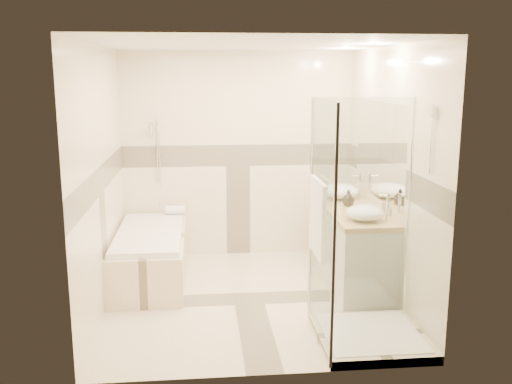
{
  "coord_description": "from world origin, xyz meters",
  "views": [
    {
      "loc": [
        -0.45,
        -5.41,
        2.24
      ],
      "look_at": [
        0.1,
        0.25,
        1.05
      ],
      "focal_mm": 40.0,
      "sensor_mm": 36.0,
      "label": 1
    }
  ],
  "objects": [
    {
      "name": "vessel_sink_near",
      "position": [
        1.1,
        0.76,
        0.93
      ],
      "size": [
        0.42,
        0.42,
        0.17
      ],
      "primitive_type": "ellipsoid",
      "color": "white",
      "rests_on": "vanity"
    },
    {
      "name": "faucet_near",
      "position": [
        1.32,
        0.76,
        1.01
      ],
      "size": [
        0.11,
        0.03,
        0.27
      ],
      "color": "silver",
      "rests_on": "vanity"
    },
    {
      "name": "shower_enclosure",
      "position": [
        0.83,
        -0.97,
        0.51
      ],
      "size": [
        0.96,
        0.93,
        2.04
      ],
      "color": "beige",
      "rests_on": "ground"
    },
    {
      "name": "folded_towels",
      "position": [
        1.1,
        1.02,
        0.89
      ],
      "size": [
        0.17,
        0.27,
        0.08
      ],
      "primitive_type": "cube",
      "rotation": [
        0.0,
        0.0,
        -0.06
      ],
      "color": "white",
      "rests_on": "vanity"
    },
    {
      "name": "room",
      "position": [
        0.06,
        0.01,
        1.26
      ],
      "size": [
        2.82,
        3.02,
        2.52
      ],
      "color": "beige",
      "rests_on": "ground"
    },
    {
      "name": "vessel_sink_far",
      "position": [
        1.1,
        -0.22,
        0.92
      ],
      "size": [
        0.37,
        0.37,
        0.15
      ],
      "primitive_type": "ellipsoid",
      "color": "white",
      "rests_on": "vanity"
    },
    {
      "name": "amenity_bottle_a",
      "position": [
        1.1,
        0.35,
        0.92
      ],
      "size": [
        0.08,
        0.08,
        0.14
      ],
      "primitive_type": "imported",
      "rotation": [
        0.0,
        0.0,
        0.2
      ],
      "color": "black",
      "rests_on": "vanity"
    },
    {
      "name": "faucet_far",
      "position": [
        1.32,
        -0.22,
        1.0
      ],
      "size": [
        0.11,
        0.03,
        0.26
      ],
      "color": "silver",
      "rests_on": "vanity"
    },
    {
      "name": "vanity",
      "position": [
        1.12,
        0.3,
        0.43
      ],
      "size": [
        0.58,
        1.62,
        0.85
      ],
      "color": "silver",
      "rests_on": "ground"
    },
    {
      "name": "amenity_bottle_b",
      "position": [
        1.1,
        0.4,
        0.94
      ],
      "size": [
        0.17,
        0.17,
        0.17
      ],
      "primitive_type": "imported",
      "rotation": [
        0.0,
        0.0,
        0.36
      ],
      "color": "black",
      "rests_on": "vanity"
    },
    {
      "name": "bathtub",
      "position": [
        -1.02,
        0.65,
        0.31
      ],
      "size": [
        0.75,
        1.7,
        0.56
      ],
      "color": "beige",
      "rests_on": "ground"
    },
    {
      "name": "rolled_towel",
      "position": [
        -0.78,
        1.37,
        0.61
      ],
      "size": [
        0.23,
        0.1,
        0.1
      ],
      "primitive_type": "cylinder",
      "rotation": [
        0.0,
        1.57,
        0.0
      ],
      "color": "white",
      "rests_on": "bathtub"
    }
  ]
}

